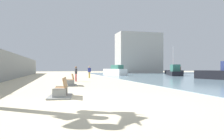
{
  "coord_description": "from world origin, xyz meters",
  "views": [
    {
      "loc": [
        -1.69,
        -8.87,
        1.46
      ],
      "look_at": [
        3.28,
        10.25,
        1.25
      ],
      "focal_mm": 33.91,
      "sensor_mm": 36.0,
      "label": 1
    }
  ],
  "objects_px": {
    "boat_mid_bay": "(174,71)",
    "boat_nearest": "(115,71)",
    "bench_far": "(70,83)",
    "bench_near": "(61,92)",
    "person_walking": "(76,73)",
    "person_standing": "(89,71)",
    "boat_far_left": "(174,72)"
  },
  "relations": [
    {
      "from": "person_walking",
      "to": "boat_nearest",
      "type": "distance_m",
      "value": 19.46
    },
    {
      "from": "bench_near",
      "to": "person_walking",
      "type": "xyz_separation_m",
      "value": [
        1.76,
        11.9,
        0.71
      ]
    },
    {
      "from": "bench_near",
      "to": "boat_mid_bay",
      "type": "bearing_deg",
      "value": 51.5
    },
    {
      "from": "bench_far",
      "to": "person_walking",
      "type": "xyz_separation_m",
      "value": [
        0.9,
        5.16,
        0.71
      ]
    },
    {
      "from": "bench_far",
      "to": "boat_mid_bay",
      "type": "height_order",
      "value": "boat_mid_bay"
    },
    {
      "from": "bench_far",
      "to": "boat_far_left",
      "type": "bearing_deg",
      "value": 40.77
    },
    {
      "from": "boat_mid_bay",
      "to": "boat_nearest",
      "type": "bearing_deg",
      "value": -167.45
    },
    {
      "from": "bench_far",
      "to": "person_standing",
      "type": "distance_m",
      "value": 12.82
    },
    {
      "from": "person_standing",
      "to": "boat_far_left",
      "type": "xyz_separation_m",
      "value": [
        16.43,
        4.77,
        -0.24
      ]
    },
    {
      "from": "bench_far",
      "to": "person_walking",
      "type": "distance_m",
      "value": 5.29
    },
    {
      "from": "boat_mid_bay",
      "to": "person_walking",
      "type": "bearing_deg",
      "value": -139.48
    },
    {
      "from": "bench_near",
      "to": "boat_far_left",
      "type": "xyz_separation_m",
      "value": [
        20.69,
        23.85,
        0.52
      ]
    },
    {
      "from": "bench_near",
      "to": "person_standing",
      "type": "distance_m",
      "value": 19.56
    },
    {
      "from": "person_standing",
      "to": "boat_mid_bay",
      "type": "xyz_separation_m",
      "value": [
        21.58,
        13.41,
        -0.3
      ]
    },
    {
      "from": "bench_near",
      "to": "person_standing",
      "type": "bearing_deg",
      "value": 77.41
    },
    {
      "from": "person_walking",
      "to": "person_standing",
      "type": "bearing_deg",
      "value": 70.76
    },
    {
      "from": "bench_near",
      "to": "person_walking",
      "type": "bearing_deg",
      "value": 81.6
    },
    {
      "from": "person_standing",
      "to": "boat_nearest",
      "type": "bearing_deg",
      "value": 57.01
    },
    {
      "from": "bench_near",
      "to": "bench_far",
      "type": "distance_m",
      "value": 6.8
    },
    {
      "from": "bench_near",
      "to": "boat_far_left",
      "type": "distance_m",
      "value": 31.58
    },
    {
      "from": "bench_near",
      "to": "boat_mid_bay",
      "type": "relative_size",
      "value": 0.34
    },
    {
      "from": "bench_far",
      "to": "boat_mid_bay",
      "type": "relative_size",
      "value": 0.33
    },
    {
      "from": "boat_mid_bay",
      "to": "boat_nearest",
      "type": "xyz_separation_m",
      "value": [
        -15.05,
        -3.35,
        0.11
      ]
    },
    {
      "from": "bench_far",
      "to": "person_standing",
      "type": "relative_size",
      "value": 1.24
    },
    {
      "from": "bench_far",
      "to": "boat_far_left",
      "type": "distance_m",
      "value": 26.2
    },
    {
      "from": "bench_far",
      "to": "boat_mid_bay",
      "type": "xyz_separation_m",
      "value": [
        24.98,
        25.74,
        0.46
      ]
    },
    {
      "from": "boat_far_left",
      "to": "boat_nearest",
      "type": "height_order",
      "value": "boat_far_left"
    },
    {
      "from": "bench_near",
      "to": "boat_nearest",
      "type": "bearing_deg",
      "value": 69.68
    },
    {
      "from": "person_walking",
      "to": "person_standing",
      "type": "xyz_separation_m",
      "value": [
        2.5,
        7.17,
        0.05
      ]
    },
    {
      "from": "person_standing",
      "to": "boat_far_left",
      "type": "relative_size",
      "value": 0.23
    },
    {
      "from": "bench_near",
      "to": "person_walking",
      "type": "distance_m",
      "value": 12.05
    },
    {
      "from": "boat_nearest",
      "to": "boat_mid_bay",
      "type": "bearing_deg",
      "value": 12.55
    }
  ]
}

